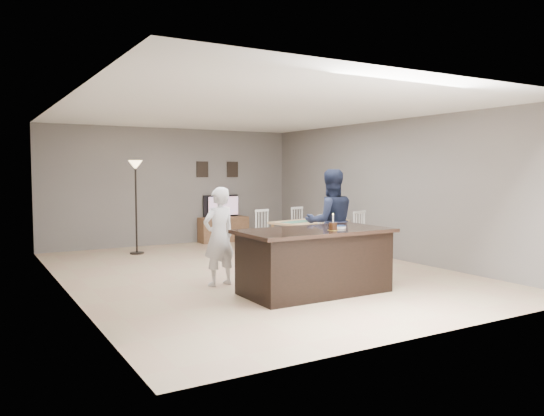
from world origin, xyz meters
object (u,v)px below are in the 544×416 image
kitchen_island (315,261)px  floor_lamp (136,182)px  birthday_cake (333,226)px  plate_stack (338,227)px  man (330,222)px  dining_table (309,227)px  television (222,206)px  woman (219,236)px  tv_console (223,229)px

kitchen_island → floor_lamp: bearing=103.7°
kitchen_island → birthday_cake: birthday_cake is taller
plate_stack → floor_lamp: (-1.52, 4.81, 0.58)m
plate_stack → floor_lamp: 5.08m
man → plate_stack: (-0.59, -0.97, 0.05)m
kitchen_island → man: 1.38m
kitchen_island → man: (0.95, 0.91, 0.42)m
man → floor_lamp: 4.42m
dining_table → television: bearing=87.0°
woman → plate_stack: size_ratio=6.51×
floor_lamp → tv_console: bearing=19.2°
kitchen_island → woman: woman is taller
kitchen_island → birthday_cake: (0.14, -0.24, 0.50)m
woman → dining_table: bearing=-160.6°
floor_lamp → kitchen_island: bearing=-76.3°
plate_stack → woman: bearing=138.0°
kitchen_island → woman: size_ratio=1.46×
man → woman: bearing=11.8°
man → dining_table: bearing=-96.1°
woman → floor_lamp: bearing=-97.5°
woman → birthday_cake: size_ratio=6.29×
tv_console → television: 0.57m
plate_stack → floor_lamp: bearing=107.6°
kitchen_island → man: bearing=43.9°
plate_stack → tv_console: bearing=81.5°
television → dining_table: size_ratio=0.46×
tv_console → plate_stack: bearing=-98.5°
television → floor_lamp: (-2.36, -0.89, 0.63)m
television → woman: 5.00m
plate_stack → birthday_cake: bearing=-141.6°
man → floor_lamp: bearing=-43.1°
man → birthday_cake: (-0.81, -1.15, 0.08)m
man → plate_stack: 1.14m
plate_stack → dining_table: (1.39, 2.75, -0.33)m
television → woman: woman is taller
woman → plate_stack: woman is taller
tv_console → floor_lamp: (-2.36, -0.82, 1.20)m
tv_console → television: (0.00, 0.07, 0.56)m
birthday_cake → television: bearing=79.7°
tv_console → woman: bearing=-115.8°
tv_console → plate_stack: 5.72m
birthday_cake → kitchen_island: bearing=119.4°
kitchen_island → dining_table: size_ratio=1.07×
television → birthday_cake: (-1.06, -5.88, 0.09)m
plate_stack → dining_table: plate_stack is taller
woman → plate_stack: (1.31, -1.18, 0.18)m
tv_console → dining_table: dining_table is taller
tv_console → man: 4.70m
plate_stack → dining_table: 3.10m
television → woman: bearing=64.5°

